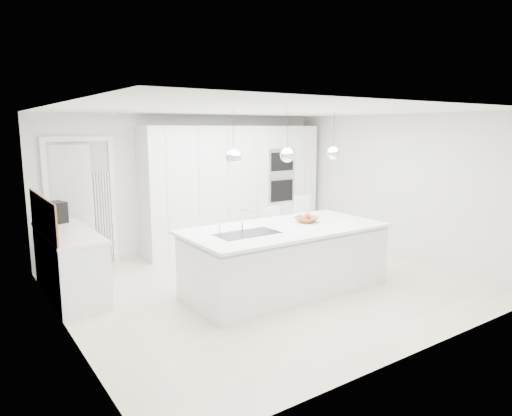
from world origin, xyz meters
TOP-DOWN VIEW (x-y plane):
  - floor at (0.00, 0.00)m, footprint 5.50×5.50m
  - wall_back at (0.00, 2.50)m, footprint 5.50×0.00m
  - wall_left at (-2.75, 0.00)m, footprint 0.00×5.00m
  - ceiling at (0.00, 0.00)m, footprint 5.50×5.50m
  - tall_cabinets at (0.80, 2.20)m, footprint 3.60×0.60m
  - oven_stack at (1.70, 1.89)m, footprint 0.62×0.04m
  - doorway_frame at (-1.95, 2.47)m, footprint 1.11×0.08m
  - hallway_door at (-2.20, 2.42)m, footprint 0.76×0.38m
  - radiator at (-1.63, 2.46)m, footprint 0.32×0.04m
  - left_base_cabinets at (-2.45, 1.20)m, footprint 0.60×1.80m
  - left_worktop at (-2.45, 1.20)m, footprint 0.62×1.82m
  - oak_backsplash at (-2.74, 1.20)m, footprint 0.02×1.80m
  - island_base at (0.10, -0.30)m, footprint 2.80×1.20m
  - island_worktop at (0.10, -0.25)m, footprint 2.84×1.40m
  - island_sink at (-0.55, -0.30)m, footprint 0.84×0.44m
  - island_tap at (-0.50, -0.10)m, footprint 0.02×0.02m
  - pendant_left at (-0.75, -0.30)m, footprint 0.20×0.20m
  - pendant_mid at (0.10, -0.30)m, footprint 0.20×0.20m
  - pendant_right at (0.95, -0.30)m, footprint 0.20×0.20m
  - fruit_bowl at (0.58, -0.17)m, footprint 0.41×0.41m
  - espresso_machine at (-2.43, 1.86)m, footprint 0.25×0.32m
  - bar_stool_left at (0.55, 0.55)m, footprint 0.36×0.48m
  - bar_stool_right at (1.26, 0.59)m, footprint 0.41×0.54m
  - apple_a at (0.62, -0.17)m, footprint 0.08×0.08m
  - apple_b at (0.57, -0.19)m, footprint 0.09×0.09m
  - apple_c at (0.59, -0.15)m, footprint 0.07×0.07m
  - banana_bunch at (0.56, -0.19)m, footprint 0.22×0.16m

SIDE VIEW (x-z plane):
  - floor at x=0.00m, z-range 0.00..0.00m
  - left_base_cabinets at x=-2.45m, z-range 0.00..0.86m
  - island_base at x=0.10m, z-range 0.00..0.86m
  - bar_stool_left at x=0.55m, z-range 0.00..1.00m
  - bar_stool_right at x=1.26m, z-range 0.00..1.12m
  - island_sink at x=-0.55m, z-range 0.73..0.91m
  - radiator at x=-1.63m, z-range 0.15..1.55m
  - left_worktop at x=-2.45m, z-range 0.86..0.90m
  - island_worktop at x=0.10m, z-range 0.86..0.90m
  - fruit_bowl at x=0.58m, z-range 0.90..0.98m
  - apple_c at x=0.59m, z-range 0.93..1.00m
  - apple_a at x=0.62m, z-range 0.93..1.01m
  - apple_b at x=0.57m, z-range 0.93..1.02m
  - hallway_door at x=-2.20m, z-range 0.00..2.00m
  - banana_bunch at x=0.56m, z-range 0.91..1.10m
  - doorway_frame at x=-1.95m, z-range -0.04..2.09m
  - island_tap at x=-0.50m, z-range 0.90..1.20m
  - espresso_machine at x=-2.43m, z-range 0.90..1.21m
  - tall_cabinets at x=0.80m, z-range 0.00..2.30m
  - oak_backsplash at x=-2.74m, z-range 0.90..1.40m
  - wall_back at x=0.00m, z-range -1.50..4.00m
  - wall_left at x=-2.75m, z-range -1.25..3.75m
  - oven_stack at x=1.70m, z-range 0.83..1.88m
  - pendant_left at x=-0.75m, z-range 1.80..2.00m
  - pendant_mid at x=0.10m, z-range 1.80..2.00m
  - pendant_right at x=0.95m, z-range 1.80..2.00m
  - ceiling at x=0.00m, z-range 2.50..2.50m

